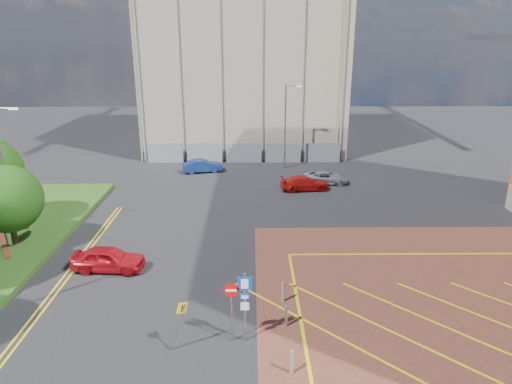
{
  "coord_description": "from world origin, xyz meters",
  "views": [
    {
      "loc": [
        0.81,
        -15.21,
        12.14
      ],
      "look_at": [
        1.0,
        5.25,
        5.2
      ],
      "focal_mm": 32.0,
      "sensor_mm": 36.0,
      "label": 1
    }
  ],
  "objects_px": {
    "car_red_back": "(305,183)",
    "car_silver_back": "(326,177)",
    "car_blue_back": "(202,166)",
    "lamp_back": "(286,124)",
    "lamp_left_far": "(5,166)",
    "sign_cluster": "(240,301)",
    "tree_c": "(7,199)",
    "car_red_left": "(108,259)",
    "warning_sign": "(179,320)"
  },
  "relations": [
    {
      "from": "car_red_back",
      "to": "car_silver_back",
      "type": "xyz_separation_m",
      "value": [
        2.05,
        1.79,
        -0.05
      ]
    },
    {
      "from": "car_blue_back",
      "to": "lamp_back",
      "type": "bearing_deg",
      "value": -92.36
    },
    {
      "from": "car_blue_back",
      "to": "car_red_back",
      "type": "distance_m",
      "value": 10.59
    },
    {
      "from": "lamp_left_far",
      "to": "sign_cluster",
      "type": "height_order",
      "value": "lamp_left_far"
    },
    {
      "from": "car_blue_back",
      "to": "car_silver_back",
      "type": "relative_size",
      "value": 0.96
    },
    {
      "from": "tree_c",
      "to": "lamp_back",
      "type": "xyz_separation_m",
      "value": [
        17.58,
        18.0,
        1.17
      ]
    },
    {
      "from": "lamp_back",
      "to": "car_red_left",
      "type": "distance_m",
      "value": 23.82
    },
    {
      "from": "car_silver_back",
      "to": "car_red_back",
      "type": "bearing_deg",
      "value": 134.05
    },
    {
      "from": "car_silver_back",
      "to": "lamp_back",
      "type": "bearing_deg",
      "value": 34.79
    },
    {
      "from": "sign_cluster",
      "to": "car_blue_back",
      "type": "distance_m",
      "value": 25.89
    },
    {
      "from": "lamp_left_far",
      "to": "car_blue_back",
      "type": "xyz_separation_m",
      "value": [
        10.54,
        14.5,
        -4.05
      ]
    },
    {
      "from": "warning_sign",
      "to": "car_red_back",
      "type": "bearing_deg",
      "value": 70.45
    },
    {
      "from": "lamp_back",
      "to": "warning_sign",
      "type": "height_order",
      "value": "lamp_back"
    },
    {
      "from": "car_red_back",
      "to": "car_blue_back",
      "type": "bearing_deg",
      "value": 51.91
    },
    {
      "from": "warning_sign",
      "to": "car_red_left",
      "type": "height_order",
      "value": "warning_sign"
    },
    {
      "from": "tree_c",
      "to": "warning_sign",
      "type": "distance_m",
      "value": 14.98
    },
    {
      "from": "lamp_back",
      "to": "car_blue_back",
      "type": "distance_m",
      "value": 8.92
    },
    {
      "from": "lamp_back",
      "to": "tree_c",
      "type": "bearing_deg",
      "value": -134.32
    },
    {
      "from": "car_blue_back",
      "to": "car_red_back",
      "type": "bearing_deg",
      "value": -133.83
    },
    {
      "from": "lamp_back",
      "to": "sign_cluster",
      "type": "xyz_separation_m",
      "value": [
        -3.78,
        -27.02,
        -2.41
      ]
    },
    {
      "from": "sign_cluster",
      "to": "lamp_back",
      "type": "bearing_deg",
      "value": 82.03
    },
    {
      "from": "tree_c",
      "to": "lamp_back",
      "type": "bearing_deg",
      "value": 45.68
    },
    {
      "from": "lamp_back",
      "to": "warning_sign",
      "type": "relative_size",
      "value": 3.57
    },
    {
      "from": "car_silver_back",
      "to": "tree_c",
      "type": "bearing_deg",
      "value": 124.71
    },
    {
      "from": "tree_c",
      "to": "lamp_back",
      "type": "height_order",
      "value": "lamp_back"
    },
    {
      "from": "lamp_back",
      "to": "car_silver_back",
      "type": "xyz_separation_m",
      "value": [
        3.19,
        -5.14,
        -3.82
      ]
    },
    {
      "from": "car_red_left",
      "to": "car_silver_back",
      "type": "relative_size",
      "value": 1.01
    },
    {
      "from": "lamp_back",
      "to": "car_red_back",
      "type": "relative_size",
      "value": 1.97
    },
    {
      "from": "tree_c",
      "to": "car_red_back",
      "type": "height_order",
      "value": "tree_c"
    },
    {
      "from": "lamp_back",
      "to": "sign_cluster",
      "type": "relative_size",
      "value": 2.5
    },
    {
      "from": "lamp_back",
      "to": "car_red_left",
      "type": "relative_size",
      "value": 2.03
    },
    {
      "from": "tree_c",
      "to": "car_silver_back",
      "type": "relative_size",
      "value": 1.26
    },
    {
      "from": "car_red_back",
      "to": "car_silver_back",
      "type": "bearing_deg",
      "value": -56.16
    },
    {
      "from": "tree_c",
      "to": "sign_cluster",
      "type": "xyz_separation_m",
      "value": [
        13.8,
        -9.02,
        -1.24
      ]
    },
    {
      "from": "sign_cluster",
      "to": "car_red_back",
      "type": "xyz_separation_m",
      "value": [
        4.93,
        20.09,
        -1.36
      ]
    },
    {
      "from": "warning_sign",
      "to": "car_red_back",
      "type": "relative_size",
      "value": 0.55
    },
    {
      "from": "car_red_back",
      "to": "car_red_left",
      "type": "bearing_deg",
      "value": 131.01
    },
    {
      "from": "sign_cluster",
      "to": "car_silver_back",
      "type": "relative_size",
      "value": 0.82
    },
    {
      "from": "tree_c",
      "to": "sign_cluster",
      "type": "height_order",
      "value": "tree_c"
    },
    {
      "from": "lamp_left_far",
      "to": "tree_c",
      "type": "bearing_deg",
      "value": -65.29
    },
    {
      "from": "lamp_back",
      "to": "lamp_left_far",
      "type": "bearing_deg",
      "value": -139.14
    },
    {
      "from": "lamp_left_far",
      "to": "lamp_back",
      "type": "relative_size",
      "value": 1.0
    },
    {
      "from": "lamp_left_far",
      "to": "lamp_back",
      "type": "height_order",
      "value": "lamp_left_far"
    },
    {
      "from": "lamp_back",
      "to": "car_red_left",
      "type": "xyz_separation_m",
      "value": [
        -11.16,
        -20.72,
        -3.69
      ]
    },
    {
      "from": "tree_c",
      "to": "lamp_left_far",
      "type": "xyz_separation_m",
      "value": [
        -0.92,
        2.0,
        1.47
      ]
    },
    {
      "from": "car_red_left",
      "to": "warning_sign",
      "type": "bearing_deg",
      "value": -141.21
    },
    {
      "from": "lamp_back",
      "to": "warning_sign",
      "type": "bearing_deg",
      "value": -102.66
    },
    {
      "from": "lamp_back",
      "to": "sign_cluster",
      "type": "height_order",
      "value": "lamp_back"
    },
    {
      "from": "sign_cluster",
      "to": "car_blue_back",
      "type": "xyz_separation_m",
      "value": [
        -4.17,
        25.52,
        -1.34
      ]
    },
    {
      "from": "lamp_left_far",
      "to": "car_blue_back",
      "type": "distance_m",
      "value": 18.38
    }
  ]
}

